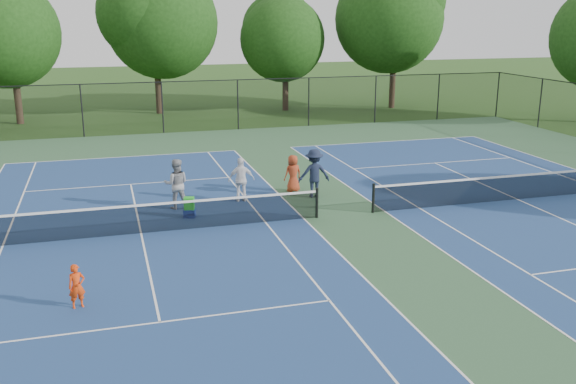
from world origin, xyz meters
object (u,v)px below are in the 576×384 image
object	(u,v)px
bystander_a	(241,180)
ball_crate	(190,213)
tree_back_d	(395,13)
bystander_c	(293,173)
tree_back_b	(154,17)
bystander_b	(314,173)
tree_back_c	(285,33)
instructor	(176,184)
child_player	(77,286)
tree_back_a	(10,27)
ball_hopper	(189,203)

from	to	relation	value
bystander_a	ball_crate	world-z (taller)	bystander_a
tree_back_d	bystander_c	size ratio (longest dim) A/B	7.01
bystander_c	tree_back_d	bearing A→B (deg)	-137.16
tree_back_b	bystander_b	distance (m)	24.43
tree_back_c	ball_crate	bearing A→B (deg)	-113.40
instructor	bystander_c	world-z (taller)	instructor
tree_back_c	child_player	size ratio (longest dim) A/B	7.66
tree_back_a	instructor	xyz separation A→B (m)	(7.46, -21.52, -5.12)
tree_back_b	tree_back_d	xyz separation A→B (m)	(17.00, -2.00, 0.23)
child_player	tree_back_a	bearing A→B (deg)	83.12
tree_back_b	bystander_c	bearing A→B (deg)	-82.06
tree_back_d	ball_crate	world-z (taller)	tree_back_d
tree_back_c	bystander_b	world-z (taller)	tree_back_c
instructor	bystander_c	xyz separation A→B (m)	(4.68, 1.03, -0.18)
tree_back_a	bystander_a	xyz separation A→B (m)	(9.89, -21.27, -5.20)
tree_back_c	tree_back_b	bearing A→B (deg)	173.66
tree_back_c	ball_hopper	xyz separation A→B (m)	(-10.26, -23.73, -4.97)
tree_back_a	tree_back_c	distance (m)	18.04
child_player	tree_back_c	bearing A→B (deg)	50.22
tree_back_d	ball_hopper	size ratio (longest dim) A/B	24.54
tree_back_b	tree_back_c	bearing A→B (deg)	-6.34
bystander_b	bystander_a	bearing A→B (deg)	1.08
tree_back_a	tree_back_b	size ratio (longest dim) A/B	0.91
instructor	ball_hopper	size ratio (longest dim) A/B	4.34
tree_back_d	ball_crate	size ratio (longest dim) A/B	26.46
bystander_a	ball_crate	bearing A→B (deg)	37.95
tree_back_a	tree_back_b	distance (m)	9.24
tree_back_d	bystander_b	size ratio (longest dim) A/B	5.55
tree_back_a	bystander_a	world-z (taller)	tree_back_a
bystander_c	ball_hopper	world-z (taller)	bystander_c
ball_crate	instructor	bearing A→B (deg)	102.92
bystander_a	ball_hopper	size ratio (longest dim) A/B	3.96
ball_crate	tree_back_b	bearing A→B (deg)	87.07
tree_back_c	child_player	bearing A→B (deg)	-114.67
tree_back_b	tree_back_d	distance (m)	17.12
tree_back_d	ball_hopper	distance (m)	29.83
bystander_c	tree_back_a	bearing A→B (deg)	-72.45
bystander_a	bystander_c	bearing A→B (deg)	-156.92
tree_back_a	bystander_b	distance (m)	25.46
bystander_a	ball_hopper	bearing A→B (deg)	37.95
bystander_b	ball_hopper	distance (m)	5.13
tree_back_b	child_player	xyz separation A→B (m)	(-4.80, -31.05, -6.05)
tree_back_d	bystander_c	world-z (taller)	tree_back_d
tree_back_b	tree_back_c	distance (m)	9.12
child_player	bystander_c	world-z (taller)	bystander_c
tree_back_d	instructor	bearing A→B (deg)	-130.74
instructor	bystander_b	distance (m)	5.23
ball_crate	tree_back_a	bearing A→B (deg)	108.80
tree_back_c	child_player	world-z (taller)	tree_back_c
child_player	instructor	distance (m)	8.21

